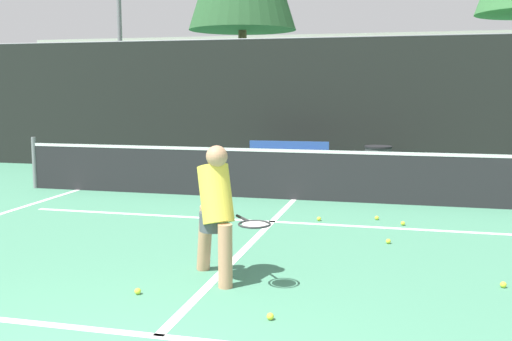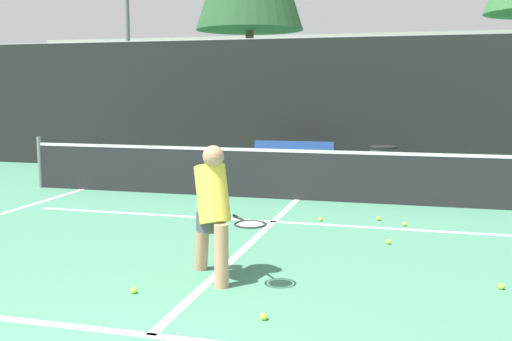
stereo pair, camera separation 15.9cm
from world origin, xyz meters
The scene contains 18 objects.
court_baseline_near centered at (0.00, 1.43, 0.00)m, with size 11.00×0.10×0.01m, color white.
court_service_line centered at (0.00, 5.93, 0.00)m, with size 8.25×0.10×0.01m, color white.
court_center_mark centered at (0.00, 4.64, 0.00)m, with size 0.10×6.43×0.01m, color white.
net centered at (0.00, 7.86, 0.51)m, with size 11.09×0.09×1.07m.
fence_back centered at (0.00, 11.44, 1.64)m, with size 24.00×0.06×3.29m.
player_practicing centered at (0.02, 2.98, 0.80)m, with size 1.09×0.88×1.49m.
tennis_ball_scattered_0 centered at (-0.61, 2.35, 0.03)m, with size 0.07×0.07×0.07m, color #D1E033.
tennis_ball_scattered_1 centered at (3.03, 3.46, 0.03)m, with size 0.07×0.07×0.07m, color #D1E033.
tennis_ball_scattered_3 centered at (1.99, 6.16, 0.03)m, with size 0.07×0.07×0.07m, color #D1E033.
tennis_ball_scattered_6 centered at (0.70, 6.17, 0.03)m, with size 0.07×0.07×0.07m, color #D1E033.
tennis_ball_scattered_7 centered at (0.84, 2.01, 0.03)m, with size 0.07×0.07×0.07m, color #D1E033.
tennis_ball_scattered_8 centered at (1.81, 5.00, 0.03)m, with size 0.07×0.07×0.07m, color #D1E033.
tennis_ball_scattered_10 centered at (1.59, 6.46, 0.03)m, with size 0.07×0.07×0.07m, color #D1E033.
courtside_bench centered at (-0.61, 10.43, 0.48)m, with size 1.86×0.46×0.86m.
trash_bin centered at (1.42, 10.37, 0.41)m, with size 0.60×0.60×0.81m.
parked_car centered at (-0.05, 15.24, 0.58)m, with size 1.90×4.07×1.37m.
tree_west centered at (4.44, 18.10, 2.94)m, with size 2.90×2.90×3.43m.
building_far centered at (0.00, 28.13, 2.36)m, with size 36.00×2.40×4.72m, color #B2ADA3.
Camera 1 is at (1.96, -3.04, 2.08)m, focal length 42.00 mm.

